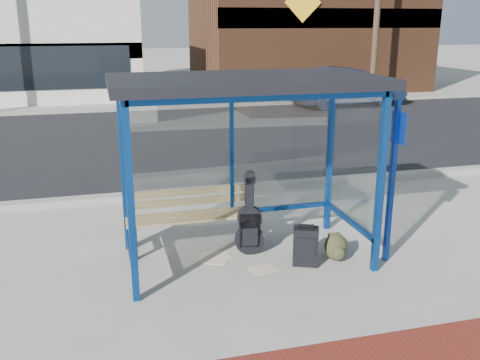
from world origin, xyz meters
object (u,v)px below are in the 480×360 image
object	(u,v)px
guitar_bag	(250,226)
backpack	(336,248)
suitcase	(306,246)
fire_hydrant	(398,90)
parked_car	(347,87)
bench	(193,213)

from	to	relation	value
guitar_bag	backpack	world-z (taller)	guitar_bag
guitar_bag	suitcase	world-z (taller)	guitar_bag
guitar_bag	backpack	bearing A→B (deg)	-16.24
suitcase	fire_hydrant	world-z (taller)	fire_hydrant
backpack	parked_car	world-z (taller)	parked_car
parked_car	backpack	bearing A→B (deg)	147.02
bench	guitar_bag	xyz separation A→B (m)	(0.70, -0.46, -0.09)
suitcase	parked_car	size ratio (longest dim) A/B	0.13
suitcase	backpack	bearing A→B (deg)	26.64
suitcase	parked_car	xyz separation A→B (m)	(6.53, 12.46, 0.46)
guitar_bag	backpack	distance (m)	1.19
guitar_bag	fire_hydrant	bearing A→B (deg)	61.96
guitar_bag	fire_hydrant	xyz separation A→B (m)	(10.23, 13.43, -0.05)
suitcase	backpack	distance (m)	0.46
suitcase	backpack	xyz separation A→B (m)	(0.45, 0.03, -0.08)
guitar_bag	backpack	size ratio (longest dim) A/B	2.96
backpack	parked_car	xyz separation A→B (m)	(6.08, 12.42, 0.54)
bench	backpack	xyz separation A→B (m)	(1.75, -0.96, -0.32)
guitar_bag	parked_car	bearing A→B (deg)	68.35
guitar_bag	parked_car	distance (m)	13.90
bench	fire_hydrant	xyz separation A→B (m)	(10.93, 12.97, -0.14)
backpack	fire_hydrant	world-z (taller)	fire_hydrant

